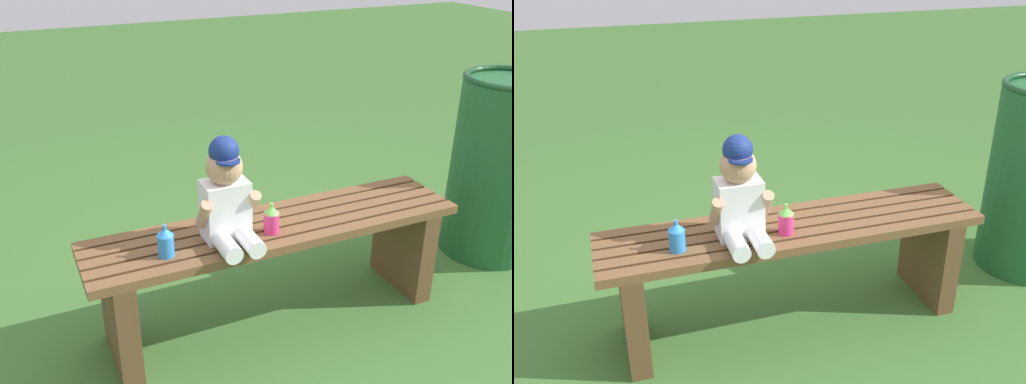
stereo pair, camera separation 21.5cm
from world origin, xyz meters
TOP-DOWN VIEW (x-y plane):
  - ground_plane at (0.00, 0.00)m, footprint 16.00×16.00m
  - park_bench at (0.00, 0.00)m, footprint 1.54×0.35m
  - child_figure at (-0.22, -0.04)m, footprint 0.23×0.27m
  - sippy_cup_left at (-0.47, -0.06)m, footprint 0.06×0.06m
  - sippy_cup_right at (-0.05, -0.06)m, footprint 0.06×0.06m
  - trash_bin at (1.25, 0.08)m, footprint 0.45×0.45m

SIDE VIEW (x-z plane):
  - ground_plane at x=0.00m, z-range 0.00..0.00m
  - park_bench at x=0.00m, z-range 0.08..0.54m
  - trash_bin at x=1.25m, z-range 0.00..0.92m
  - sippy_cup_left at x=-0.47m, z-range 0.46..0.58m
  - sippy_cup_right at x=-0.05m, z-range 0.46..0.58m
  - child_figure at x=-0.22m, z-range 0.44..0.84m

